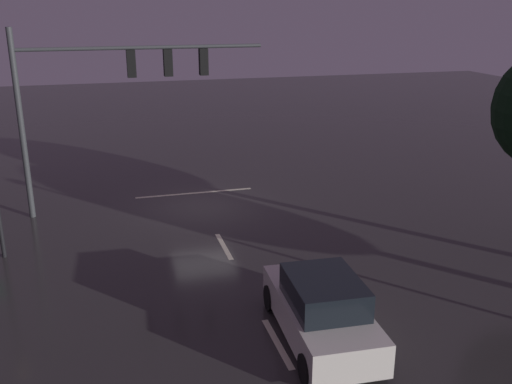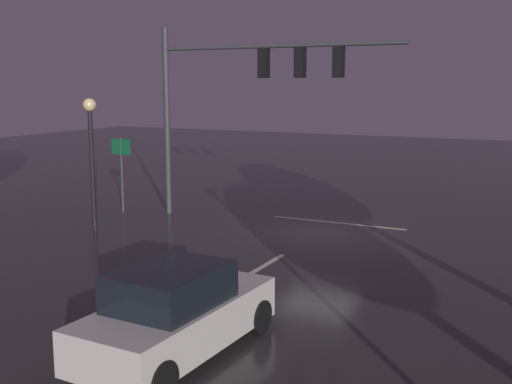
# 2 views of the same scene
# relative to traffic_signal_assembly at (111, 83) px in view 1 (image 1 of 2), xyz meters

# --- Properties ---
(ground_plane) EXTENTS (80.00, 80.00, 0.00)m
(ground_plane) POSITION_rel_traffic_signal_assembly_xyz_m (-3.15, 0.72, -4.96)
(ground_plane) COLOR #2D2B2B
(traffic_signal_assembly) EXTENTS (9.14, 0.47, 6.98)m
(traffic_signal_assembly) POSITION_rel_traffic_signal_assembly_xyz_m (0.00, 0.00, 0.00)
(traffic_signal_assembly) COLOR #383A3D
(traffic_signal_assembly) RESTS_ON ground_plane
(lane_dash_far) EXTENTS (0.16, 2.20, 0.01)m
(lane_dash_far) POSITION_rel_traffic_signal_assembly_xyz_m (-3.15, 4.72, -4.96)
(lane_dash_far) COLOR beige
(lane_dash_far) RESTS_ON ground_plane
(lane_dash_mid) EXTENTS (0.16, 2.20, 0.01)m
(lane_dash_mid) POSITION_rel_traffic_signal_assembly_xyz_m (-3.15, 10.72, -4.96)
(lane_dash_mid) COLOR beige
(lane_dash_mid) RESTS_ON ground_plane
(stop_bar) EXTENTS (5.00, 0.16, 0.01)m
(stop_bar) POSITION_rel_traffic_signal_assembly_xyz_m (-3.15, -1.19, -4.96)
(stop_bar) COLOR beige
(stop_bar) RESTS_ON ground_plane
(car_approaching) EXTENTS (2.08, 4.44, 1.70)m
(car_approaching) POSITION_rel_traffic_signal_assembly_xyz_m (-4.21, 10.81, -4.17)
(car_approaching) COLOR silver
(car_approaching) RESTS_ON ground_plane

